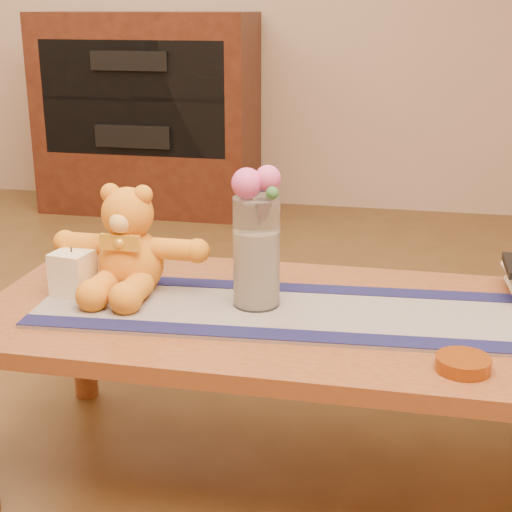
% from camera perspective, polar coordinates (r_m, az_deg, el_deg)
% --- Properties ---
extents(floor, '(5.50, 5.50, 0.00)m').
position_cam_1_polar(floor, '(2.02, 1.44, -15.93)').
color(floor, '#503416').
rests_on(floor, ground).
extents(coffee_table_top, '(1.40, 0.70, 0.04)m').
position_cam_1_polar(coffee_table_top, '(1.81, 1.55, -4.61)').
color(coffee_table_top, brown).
rests_on(coffee_table_top, floor).
extents(table_leg_bl, '(0.07, 0.07, 0.41)m').
position_cam_1_polar(table_leg_bl, '(2.34, -12.81, -5.62)').
color(table_leg_bl, brown).
rests_on(table_leg_bl, floor).
extents(persian_runner, '(1.22, 0.43, 0.01)m').
position_cam_1_polar(persian_runner, '(1.79, 2.73, -4.16)').
color(persian_runner, '#201A49').
rests_on(persian_runner, coffee_table_top).
extents(runner_border_near, '(1.20, 0.14, 0.00)m').
position_cam_1_polar(runner_border_near, '(1.65, 2.25, -5.89)').
color(runner_border_near, '#13133A').
rests_on(runner_border_near, persian_runner).
extents(runner_border_far, '(1.20, 0.14, 0.00)m').
position_cam_1_polar(runner_border_far, '(1.92, 3.15, -2.39)').
color(runner_border_far, '#13133A').
rests_on(runner_border_far, persian_runner).
extents(teddy_bear, '(0.37, 0.31, 0.25)m').
position_cam_1_polar(teddy_bear, '(1.90, -9.39, 1.15)').
color(teddy_bear, orange).
rests_on(teddy_bear, persian_runner).
extents(pillar_candle, '(0.10, 0.10, 0.11)m').
position_cam_1_polar(pillar_candle, '(1.92, -13.49, -1.20)').
color(pillar_candle, beige).
rests_on(pillar_candle, persian_runner).
extents(candle_wick, '(0.00, 0.00, 0.01)m').
position_cam_1_polar(candle_wick, '(1.90, -13.62, 0.47)').
color(candle_wick, black).
rests_on(candle_wick, pillar_candle).
extents(glass_vase, '(0.11, 0.11, 0.26)m').
position_cam_1_polar(glass_vase, '(1.77, 0.03, 0.28)').
color(glass_vase, silver).
rests_on(glass_vase, persian_runner).
extents(potpourri_fill, '(0.09, 0.09, 0.18)m').
position_cam_1_polar(potpourri_fill, '(1.78, 0.03, -0.91)').
color(potpourri_fill, beige).
rests_on(potpourri_fill, glass_vase).
extents(rose_left, '(0.07, 0.07, 0.07)m').
position_cam_1_polar(rose_left, '(1.72, -0.69, 5.45)').
color(rose_left, '#D74C86').
rests_on(rose_left, glass_vase).
extents(rose_right, '(0.06, 0.06, 0.06)m').
position_cam_1_polar(rose_right, '(1.73, 0.89, 5.82)').
color(rose_right, '#D74C86').
rests_on(rose_right, glass_vase).
extents(blue_flower_back, '(0.04, 0.04, 0.04)m').
position_cam_1_polar(blue_flower_back, '(1.76, 0.59, 5.50)').
color(blue_flower_back, '#4F63AB').
rests_on(blue_flower_back, glass_vase).
extents(blue_flower_side, '(0.04, 0.04, 0.04)m').
position_cam_1_polar(blue_flower_side, '(1.76, -0.79, 5.20)').
color(blue_flower_side, '#4F63AB').
rests_on(blue_flower_side, glass_vase).
extents(leaf_sprig, '(0.03, 0.03, 0.03)m').
position_cam_1_polar(leaf_sprig, '(1.70, 1.22, 4.73)').
color(leaf_sprig, '#33662D').
rests_on(leaf_sprig, glass_vase).
extents(bronze_ball, '(0.08, 0.08, 0.08)m').
position_cam_1_polar(bronze_ball, '(1.82, -0.10, -2.35)').
color(bronze_ball, brown).
rests_on(bronze_ball, persian_runner).
extents(book_bottom, '(0.18, 0.23, 0.02)m').
position_cam_1_polar(book_bottom, '(1.98, 18.51, -2.66)').
color(book_bottom, beige).
rests_on(book_bottom, coffee_table_top).
extents(book_upper, '(0.19, 0.24, 0.02)m').
position_cam_1_polar(book_upper, '(1.97, 18.43, -1.58)').
color(book_upper, beige).
rests_on(book_upper, book_lower).
extents(amber_dish, '(0.12, 0.12, 0.03)m').
position_cam_1_polar(amber_dish, '(1.57, 15.19, -7.76)').
color(amber_dish, '#BF5914').
rests_on(amber_dish, coffee_table_top).
extents(media_cabinet, '(1.20, 0.50, 1.10)m').
position_cam_1_polar(media_cabinet, '(4.43, -8.05, 10.46)').
color(media_cabinet, black).
rests_on(media_cabinet, floor).
extents(cabinet_cavity, '(1.02, 0.03, 0.61)m').
position_cam_1_polar(cabinet_cavity, '(4.20, -9.21, 11.50)').
color(cabinet_cavity, black).
rests_on(cabinet_cavity, media_cabinet).
extents(cabinet_shelf, '(1.02, 0.20, 0.02)m').
position_cam_1_polar(cabinet_shelf, '(4.27, -8.80, 11.64)').
color(cabinet_shelf, black).
rests_on(cabinet_shelf, media_cabinet).
extents(stereo_upper, '(0.42, 0.28, 0.10)m').
position_cam_1_polar(stereo_upper, '(4.28, -8.84, 14.30)').
color(stereo_upper, black).
rests_on(stereo_upper, media_cabinet).
extents(stereo_lower, '(0.42, 0.28, 0.12)m').
position_cam_1_polar(stereo_lower, '(4.32, -8.58, 9.06)').
color(stereo_lower, black).
rests_on(stereo_lower, media_cabinet).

